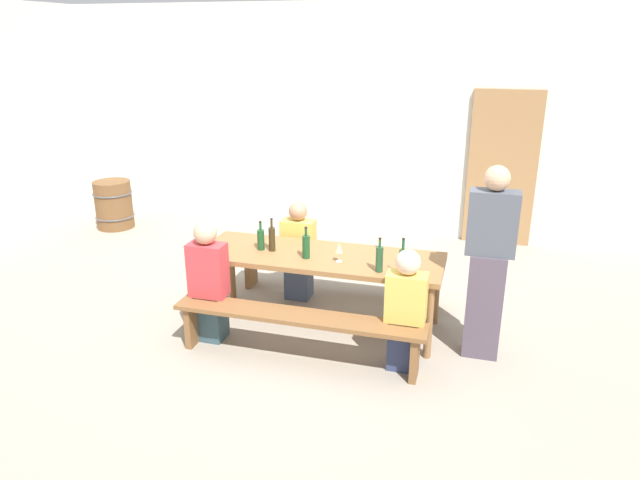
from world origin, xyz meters
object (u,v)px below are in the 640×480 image
Objects in this scene: bench_near at (298,323)px; wine_glass_2 at (210,239)px; wooden_door at (502,169)px; wine_bottle_3 at (261,239)px; tasting_table at (320,261)px; wine_bottle_1 at (379,259)px; wine_bottle_0 at (402,262)px; wine_glass_0 at (380,239)px; wine_barrel at (114,204)px; bench_far at (338,265)px; seated_guest_near_0 at (209,283)px; wine_glass_1 at (339,249)px; standing_host at (488,267)px; wine_bottle_2 at (306,246)px; wine_bottle_4 at (272,239)px; seated_guest_near_1 at (406,312)px; seated_guest_far_0 at (298,253)px.

wine_glass_2 reaches higher than bench_near.
wine_bottle_3 is at bearing -126.97° from wooden_door.
wine_bottle_1 is at bearing -22.71° from tasting_table.
bench_near is 1.07m from wine_bottle_0.
bench_near is 1.27m from wine_glass_0.
wine_barrel is at bearing 157.56° from wine_glass_0.
wine_bottle_0 is (0.84, -1.00, 0.52)m from bench_far.
wine_barrel is (-2.77, 2.34, -0.52)m from wine_glass_2.
bench_near is 3.18× the size of wine_barrel.
wine_bottle_1 is at bearing 171.32° from wine_bottle_0.
seated_guest_near_0 reaches higher than tasting_table.
wooden_door is at bearing 64.97° from wine_glass_1.
wooden_door is at bearing -92.34° from standing_host.
wooden_door reaches higher than tasting_table.
wine_bottle_2 is at bearing 4.18° from wine_glass_2.
wine_glass_2 is at bearing -40.11° from wine_barrel.
wooden_door is 11.35× the size of wine_glass_1.
standing_host is at bearing -22.88° from wine_barrel.
bench_far is (0.00, 0.70, -0.32)m from tasting_table.
tasting_table is 7.35× the size of wine_bottle_1.
wine_barrel is at bearing 146.23° from wine_bottle_3.
wine_bottle_3 is at bearing -129.49° from bench_far.
seated_guest_near_0 reaches higher than wine_glass_0.
bench_near is 7.73× the size of wine_bottle_3.
wine_bottle_4 reaches higher than bench_far.
wooden_door reaches higher than wine_bottle_4.
standing_host is at bearing 12.31° from wine_bottle_0.
wine_bottle_4 is 0.19× the size of standing_host.
wine_glass_2 is (-1.07, -0.19, 0.20)m from tasting_table.
seated_guest_near_0 is 1.65× the size of wine_barrel.
wine_glass_0 is 1.03m from seated_guest_near_1.
wine_glass_1 is at bearing 164.92° from wine_bottle_0.
seated_guest_far_0 is (-0.30, 0.68, -0.35)m from wine_bottle_2.
seated_guest_far_0 is at bearing 145.62° from wine_bottle_0.
wine_glass_2 is (-1.07, 0.51, 0.51)m from bench_near.
seated_guest_near_1 is (0.92, 0.15, 0.17)m from bench_near.
wine_glass_1 is (-0.41, 0.13, 0.01)m from wine_bottle_1.
seated_guest_far_0 is at bearing 114.01° from wine_bottle_2.
seated_guest_near_1 is 0.83m from standing_host.
wine_glass_1 is at bearing 42.44° from seated_guest_far_0.
wine_bottle_1 is at bearing 35.20° from bench_near.
wine_glass_2 is 0.50m from seated_guest_near_0.
wine_glass_0 is 1.68m from wine_glass_2.
wine_bottle_1 reaches higher than bench_near.
seated_guest_near_0 reaches higher than wine_bottle_3.
seated_guest_near_1 reaches higher than wine_glass_2.
wine_glass_2 is at bearing 176.94° from wine_bottle_0.
wine_bottle_1 is 1.10× the size of wine_bottle_3.
seated_guest_near_0 reaches higher than wine_barrel.
bench_near is at bearing 19.99° from standing_host.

